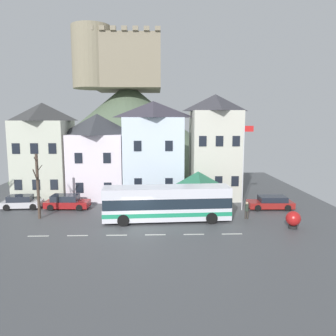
# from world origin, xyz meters

# --- Properties ---
(ground_plane) EXTENTS (40.00, 60.00, 0.07)m
(ground_plane) POSITION_xyz_m (0.00, -0.00, -0.03)
(ground_plane) COLOR #4C4E51
(townhouse_00) EXTENTS (5.62, 6.09, 10.77)m
(townhouse_00) POSITION_xyz_m (-11.10, 12.01, 5.39)
(townhouse_00) COLOR beige
(townhouse_00) RESTS_ON ground_plane
(townhouse_01) EXTENTS (5.95, 6.21, 9.57)m
(townhouse_01) POSITION_xyz_m (-5.08, 12.07, 4.78)
(townhouse_01) COLOR white
(townhouse_01) RESTS_ON ground_plane
(townhouse_02) EXTENTS (6.57, 5.46, 10.95)m
(townhouse_02) POSITION_xyz_m (1.26, 11.70, 5.48)
(townhouse_02) COLOR silver
(townhouse_02) RESTS_ON ground_plane
(townhouse_03) EXTENTS (5.31, 5.91, 11.73)m
(townhouse_03) POSITION_xyz_m (8.24, 11.92, 5.86)
(townhouse_03) COLOR beige
(townhouse_03) RESTS_ON ground_plane
(hilltop_castle) EXTENTS (36.47, 36.47, 22.63)m
(hilltop_castle) POSITION_xyz_m (-2.98, 28.54, 7.96)
(hilltop_castle) COLOR #566850
(hilltop_castle) RESTS_ON ground_plane
(transit_bus) EXTENTS (11.22, 3.06, 3.08)m
(transit_bus) POSITION_xyz_m (2.50, 2.56, 1.56)
(transit_bus) COLOR silver
(transit_bus) RESTS_ON ground_plane
(bus_shelter) EXTENTS (3.60, 3.60, 3.83)m
(bus_shelter) POSITION_xyz_m (5.72, 6.46, 3.09)
(bus_shelter) COLOR #473D33
(bus_shelter) RESTS_ON ground_plane
(parked_car_00) EXTENTS (3.93, 2.04, 1.33)m
(parked_car_00) POSITION_xyz_m (-12.04, 7.33, 0.65)
(parked_car_00) COLOR silver
(parked_car_00) RESTS_ON ground_plane
(parked_car_01) EXTENTS (4.49, 2.07, 1.30)m
(parked_car_01) POSITION_xyz_m (13.06, 6.32, 0.64)
(parked_car_01) COLOR maroon
(parked_car_01) RESTS_ON ground_plane
(parked_car_02) EXTENTS (4.40, 2.11, 1.40)m
(parked_car_02) POSITION_xyz_m (-7.45, 7.06, 0.68)
(parked_car_02) COLOR maroon
(parked_car_02) RESTS_ON ground_plane
(pedestrian_00) EXTENTS (0.30, 0.33, 1.56)m
(pedestrian_00) POSITION_xyz_m (7.65, 4.25, 0.81)
(pedestrian_00) COLOR #2D2D38
(pedestrian_00) RESTS_ON ground_plane
(pedestrian_01) EXTENTS (0.34, 0.31, 1.58)m
(pedestrian_01) POSITION_xyz_m (9.71, 2.96, 0.86)
(pedestrian_01) COLOR #38332D
(pedestrian_01) RESTS_ON ground_plane
(public_bench) EXTENTS (1.62, 0.48, 0.87)m
(public_bench) POSITION_xyz_m (5.73, 8.99, 0.47)
(public_bench) COLOR #473828
(public_bench) RESTS_ON ground_plane
(flagpole) EXTENTS (0.95, 0.10, 8.37)m
(flagpole) POSITION_xyz_m (10.12, 5.97, 4.77)
(flagpole) COLOR silver
(flagpole) RESTS_ON ground_plane
(harbour_buoy) EXTENTS (1.20, 1.20, 1.45)m
(harbour_buoy) POSITION_xyz_m (12.80, 0.12, 0.80)
(harbour_buoy) COLOR black
(harbour_buoy) RESTS_ON ground_plane
(bare_tree_00) EXTENTS (0.83, 1.84, 5.87)m
(bare_tree_00) POSITION_xyz_m (-9.01, 3.65, 3.11)
(bare_tree_00) COLOR #47382D
(bare_tree_00) RESTS_ON ground_plane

